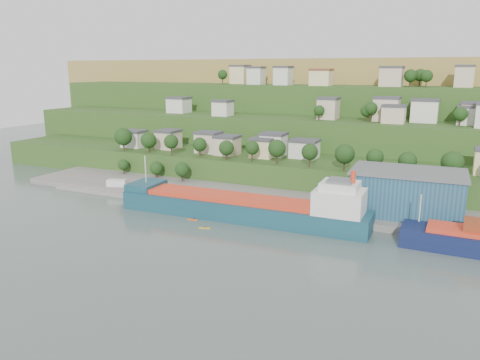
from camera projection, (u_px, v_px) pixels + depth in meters
The scene contains 10 objects.
ground at pixel (222, 228), 128.65m from camera, with size 500.00×500.00×0.00m, color #4B5B56.
quay at pixel (320, 210), 145.14m from camera, with size 220.00×26.00×4.00m, color slate.
pebble_beach at pixel (115, 189), 170.61m from camera, with size 40.00×18.00×2.40m, color slate.
hillside at pixel (351, 143), 277.44m from camera, with size 360.00×210.84×96.00m.
cargo_ship_near at pixel (248, 209), 135.48m from camera, with size 75.14×13.29×19.26m.
warehouse at pixel (407, 192), 133.46m from camera, with size 31.62×20.02×12.80m.
caravan at pixel (117, 184), 166.31m from camera, with size 6.79×2.83×3.17m, color silver.
dinghy at pixel (134, 191), 161.97m from camera, with size 3.63×1.36×0.73m, color silver.
kayak_orange at pixel (193, 219), 135.53m from camera, with size 3.25×0.91×0.80m.
kayak_yellow at pixel (205, 228), 128.36m from camera, with size 3.23×1.58×0.81m.
Camera 1 is at (55.95, -108.63, 42.65)m, focal length 35.00 mm.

